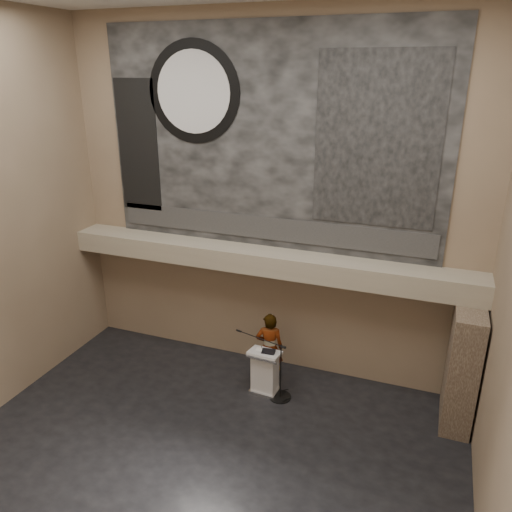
% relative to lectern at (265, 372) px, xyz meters
% --- Properties ---
extents(floor, '(10.00, 10.00, 0.00)m').
position_rel_lectern_xyz_m(floor, '(-0.43, -2.64, -0.55)').
color(floor, black).
rests_on(floor, ground).
extents(wall_back, '(10.00, 0.02, 8.50)m').
position_rel_lectern_xyz_m(wall_back, '(-0.43, 1.36, 3.70)').
color(wall_back, '#79634D').
rests_on(wall_back, floor).
extents(soffit, '(10.00, 0.80, 0.50)m').
position_rel_lectern_xyz_m(soffit, '(-0.43, 0.96, 2.40)').
color(soffit, gray).
rests_on(soffit, wall_back).
extents(sprinkler_left, '(0.04, 0.04, 0.06)m').
position_rel_lectern_xyz_m(sprinkler_left, '(-2.03, 0.91, 2.12)').
color(sprinkler_left, '#B2893D').
rests_on(sprinkler_left, soffit).
extents(sprinkler_right, '(0.04, 0.04, 0.06)m').
position_rel_lectern_xyz_m(sprinkler_right, '(1.47, 0.91, 2.12)').
color(sprinkler_right, '#B2893D').
rests_on(sprinkler_right, soffit).
extents(banner, '(8.00, 0.05, 5.00)m').
position_rel_lectern_xyz_m(banner, '(-0.43, 1.33, 5.15)').
color(banner, black).
rests_on(banner, wall_back).
extents(banner_text_strip, '(7.76, 0.02, 0.55)m').
position_rel_lectern_xyz_m(banner_text_strip, '(-0.43, 1.29, 3.10)').
color(banner_text_strip, '#2B2B2B').
rests_on(banner_text_strip, banner).
extents(banner_clock_rim, '(2.30, 0.02, 2.30)m').
position_rel_lectern_xyz_m(banner_clock_rim, '(-2.23, 1.29, 6.15)').
color(banner_clock_rim, black).
rests_on(banner_clock_rim, banner).
extents(banner_clock_face, '(1.84, 0.02, 1.84)m').
position_rel_lectern_xyz_m(banner_clock_face, '(-2.23, 1.27, 6.15)').
color(banner_clock_face, silver).
rests_on(banner_clock_face, banner).
extents(banner_building_print, '(2.60, 0.02, 3.60)m').
position_rel_lectern_xyz_m(banner_building_print, '(1.97, 1.29, 5.25)').
color(banner_building_print, black).
rests_on(banner_building_print, banner).
extents(banner_brick_print, '(1.10, 0.02, 3.20)m').
position_rel_lectern_xyz_m(banner_brick_print, '(-3.83, 1.29, 4.85)').
color(banner_brick_print, black).
rests_on(banner_brick_print, banner).
extents(stone_pier, '(0.60, 1.40, 2.70)m').
position_rel_lectern_xyz_m(stone_pier, '(4.22, 0.51, 0.80)').
color(stone_pier, '#47382B').
rests_on(stone_pier, floor).
extents(lectern, '(0.75, 0.56, 1.13)m').
position_rel_lectern_xyz_m(lectern, '(0.00, 0.00, 0.00)').
color(lectern, silver).
rests_on(lectern, floor).
extents(binder, '(0.33, 0.28, 0.04)m').
position_rel_lectern_xyz_m(binder, '(0.09, -0.01, 0.56)').
color(binder, black).
rests_on(binder, lectern).
extents(papers, '(0.24, 0.32, 0.00)m').
position_rel_lectern_xyz_m(papers, '(-0.11, -0.04, 0.55)').
color(papers, white).
rests_on(papers, lectern).
extents(speaker_person, '(0.75, 0.58, 1.83)m').
position_rel_lectern_xyz_m(speaker_person, '(-0.05, 0.47, 0.36)').
color(speaker_person, beige).
rests_on(speaker_person, floor).
extents(mic_stand, '(1.48, 0.60, 1.42)m').
position_rel_lectern_xyz_m(mic_stand, '(0.37, -0.08, -0.34)').
color(mic_stand, black).
rests_on(mic_stand, floor).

